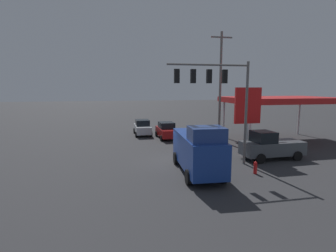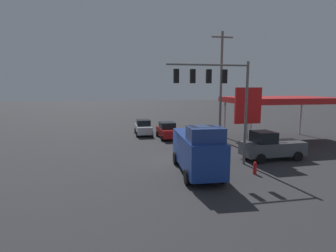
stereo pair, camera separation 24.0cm
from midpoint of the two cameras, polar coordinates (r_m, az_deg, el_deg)
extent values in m
plane|color=#2D2D30|center=(21.32, 0.77, -7.87)|extent=(200.00, 200.00, 0.00)
cylinder|color=slate|center=(20.94, 16.30, 2.51)|extent=(0.20, 0.20, 7.89)
cylinder|color=slate|center=(19.64, 8.51, 13.03)|extent=(6.21, 0.14, 0.14)
cube|color=black|center=(20.06, 11.89, 10.50)|extent=(0.36, 0.28, 1.00)
sphere|color=#360505|center=(20.24, 11.71, 11.34)|extent=(0.22, 0.22, 0.22)
sphere|color=yellow|center=(20.23, 11.68, 10.49)|extent=(0.22, 0.22, 0.22)
sphere|color=black|center=(20.22, 11.65, 9.64)|extent=(0.22, 0.22, 0.22)
cube|color=black|center=(19.61, 8.59, 10.64)|extent=(0.36, 0.28, 1.00)
sphere|color=#360505|center=(19.80, 8.42, 11.49)|extent=(0.22, 0.22, 0.22)
sphere|color=yellow|center=(19.78, 8.40, 10.62)|extent=(0.22, 0.22, 0.22)
sphere|color=black|center=(19.77, 8.38, 9.75)|extent=(0.22, 0.22, 0.22)
cube|color=black|center=(19.23, 5.14, 10.74)|extent=(0.36, 0.28, 1.00)
sphere|color=#360505|center=(19.42, 4.99, 11.61)|extent=(0.22, 0.22, 0.22)
sphere|color=yellow|center=(19.40, 4.98, 10.72)|extent=(0.22, 0.22, 0.22)
sphere|color=black|center=(19.39, 4.97, 9.84)|extent=(0.22, 0.22, 0.22)
cube|color=black|center=(18.91, 1.56, 10.81)|extent=(0.36, 0.28, 1.00)
sphere|color=#360505|center=(19.11, 1.43, 11.69)|extent=(0.22, 0.22, 0.22)
sphere|color=yellow|center=(19.09, 1.43, 10.79)|extent=(0.22, 0.22, 0.22)
sphere|color=black|center=(19.08, 1.43, 9.89)|extent=(0.22, 0.22, 0.22)
cylinder|color=slate|center=(29.64, 11.06, 8.20)|extent=(0.26, 0.26, 11.89)
cube|color=slate|center=(30.12, 11.36, 18.42)|extent=(2.40, 0.14, 0.14)
cube|color=red|center=(31.64, 22.85, 5.27)|extent=(11.49, 7.43, 0.60)
cube|color=red|center=(34.78, 19.37, 5.68)|extent=(11.49, 0.06, 0.36)
cylinder|color=silver|center=(37.36, 26.46, 1.66)|extent=(0.24, 0.24, 4.31)
cylinder|color=silver|center=(32.07, 11.82, 1.39)|extent=(0.24, 0.24, 4.31)
cylinder|color=silver|center=(26.53, 17.16, -0.25)|extent=(0.24, 0.24, 4.31)
cylinder|color=silver|center=(23.40, 16.54, 0.72)|extent=(0.24, 0.24, 5.97)
cube|color=red|center=(23.26, 16.69, 4.28)|extent=(2.34, 0.24, 3.06)
cube|color=black|center=(23.37, 16.54, 4.30)|extent=(1.64, 0.04, 1.07)
cube|color=navy|center=(18.52, 6.04, -5.36)|extent=(2.69, 6.92, 2.20)
cube|color=navy|center=(16.22, 7.96, -1.77)|extent=(2.22, 1.92, 0.90)
cylinder|color=black|center=(17.14, 11.70, -10.47)|extent=(0.27, 0.97, 0.96)
cylinder|color=black|center=(16.51, 3.90, -11.05)|extent=(0.27, 0.97, 0.96)
cylinder|color=black|center=(21.16, 7.59, -6.72)|extent=(0.27, 0.97, 0.96)
cylinder|color=black|center=(20.66, 1.29, -7.02)|extent=(0.27, 0.97, 0.96)
cube|color=#474C51|center=(23.65, 21.45, -4.45)|extent=(5.26, 2.17, 1.10)
cube|color=black|center=(22.95, 19.75, -2.19)|extent=(1.66, 1.89, 0.90)
cylinder|color=black|center=(22.03, 19.27, -6.73)|extent=(0.81, 0.25, 0.80)
cylinder|color=black|center=(23.71, 16.60, -5.55)|extent=(0.81, 0.25, 0.80)
cylinder|color=black|center=(24.00, 26.11, -5.90)|extent=(0.81, 0.25, 0.80)
cylinder|color=black|center=(25.55, 23.20, -4.89)|extent=(0.81, 0.25, 0.80)
cube|color=silver|center=(33.35, -5.79, -0.59)|extent=(1.80, 4.40, 0.90)
cube|color=black|center=(33.24, -5.81, 0.77)|extent=(1.66, 2.00, 0.70)
cylinder|color=black|center=(32.13, -3.88, -1.73)|extent=(0.22, 0.66, 0.66)
cylinder|color=black|center=(31.94, -7.15, -1.83)|extent=(0.22, 0.66, 0.66)
cylinder|color=black|center=(34.93, -4.52, -0.92)|extent=(0.22, 0.66, 0.66)
cylinder|color=black|center=(34.75, -7.53, -1.01)|extent=(0.22, 0.66, 0.66)
cube|color=maroon|center=(30.87, -0.58, -1.28)|extent=(1.96, 4.46, 0.90)
cube|color=black|center=(30.75, -0.58, 0.19)|extent=(1.73, 2.06, 0.70)
cylinder|color=black|center=(29.81, 1.78, -2.51)|extent=(0.24, 0.67, 0.66)
cylinder|color=black|center=(29.38, -1.69, -2.67)|extent=(0.24, 0.67, 0.66)
cylinder|color=black|center=(32.53, 0.43, -1.58)|extent=(0.24, 0.67, 0.66)
cylinder|color=black|center=(32.14, -2.75, -1.72)|extent=(0.24, 0.67, 0.66)
cylinder|color=red|center=(19.42, 18.13, -8.86)|extent=(0.24, 0.24, 0.70)
sphere|color=red|center=(19.30, 18.18, -7.67)|extent=(0.22, 0.22, 0.22)
camera|label=1|loc=(0.12, -90.30, -0.04)|focal=28.00mm
camera|label=2|loc=(0.12, 89.70, 0.04)|focal=28.00mm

